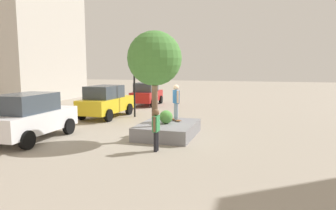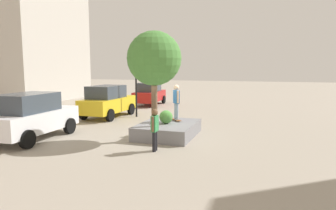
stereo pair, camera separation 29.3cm
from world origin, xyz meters
name	(u,v)px [view 1 (the left image)]	position (x,y,z in m)	size (l,w,h in m)	color
ground_plane	(159,136)	(0.00, 0.00, 0.00)	(120.00, 120.00, 0.00)	#9E9384
planter_ledge	(168,130)	(0.20, -0.38, 0.32)	(3.50, 2.61, 0.64)	gray
plaza_tree	(154,59)	(-0.70, -0.01, 3.74)	(2.48, 2.48, 4.37)	brown
boxwood_shrub	(166,117)	(0.10, -0.32, 0.96)	(0.65, 0.65, 0.65)	#4C8C3D
skateboard	(176,120)	(0.92, -0.60, 0.69)	(0.73, 0.70, 0.07)	brown
skateboarder	(176,100)	(0.92, -0.60, 1.73)	(0.52, 0.43, 1.78)	#8C9EB7
police_car	(30,117)	(-2.42, 5.49, 1.10)	(4.73, 2.31, 2.17)	white
taxi_cab	(106,101)	(4.33, 5.21, 1.09)	(4.65, 2.25, 2.14)	gold
sedan_parked	(147,94)	(11.30, 4.91, 1.02)	(4.41, 2.21, 2.01)	#B21E1E
traffic_light_corner	(134,70)	(5.02, 3.41, 3.18)	(0.37, 0.37, 4.67)	black
pedestrian_crossing	(156,127)	(-2.54, -0.71, 0.99)	(0.58, 0.27, 1.72)	black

